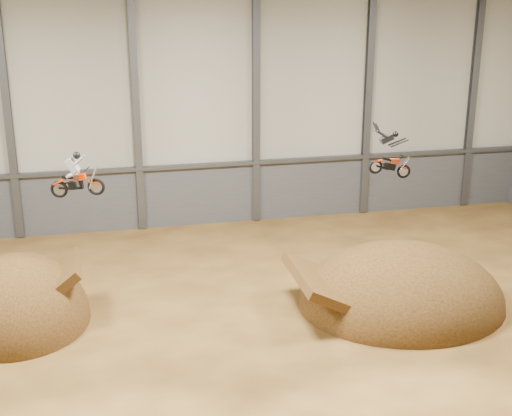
# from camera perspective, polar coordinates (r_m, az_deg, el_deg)

# --- Properties ---
(floor) EXTENTS (40.00, 40.00, 0.00)m
(floor) POSITION_cam_1_polar(r_m,az_deg,el_deg) (28.32, -0.14, -11.18)
(floor) COLOR #533616
(floor) RESTS_ON ground
(back_wall) EXTENTS (40.00, 0.10, 14.00)m
(back_wall) POSITION_cam_1_polar(r_m,az_deg,el_deg) (40.04, -4.78, 8.27)
(back_wall) COLOR #B3B09E
(back_wall) RESTS_ON ground
(lower_band_back) EXTENTS (39.80, 0.18, 3.50)m
(lower_band_back) POSITION_cam_1_polar(r_m,az_deg,el_deg) (41.18, -4.57, 1.04)
(lower_band_back) COLOR #4B4D51
(lower_band_back) RESTS_ON ground
(steel_rail) EXTENTS (39.80, 0.35, 0.20)m
(steel_rail) POSITION_cam_1_polar(r_m,az_deg,el_deg) (40.54, -4.60, 3.41)
(steel_rail) COLOR #47494F
(steel_rail) RESTS_ON lower_band_back
(steel_column_1) EXTENTS (0.40, 0.36, 13.90)m
(steel_column_1) POSITION_cam_1_polar(r_m,az_deg,el_deg) (39.78, -19.27, 7.25)
(steel_column_1) COLOR #47494F
(steel_column_1) RESTS_ON ground
(steel_column_2) EXTENTS (0.40, 0.36, 13.90)m
(steel_column_2) POSITION_cam_1_polar(r_m,az_deg,el_deg) (39.54, -9.57, 7.96)
(steel_column_2) COLOR #47494F
(steel_column_2) RESTS_ON ground
(steel_column_3) EXTENTS (0.40, 0.36, 13.90)m
(steel_column_3) POSITION_cam_1_polar(r_m,az_deg,el_deg) (40.42, -0.00, 8.43)
(steel_column_3) COLOR #47494F
(steel_column_3) RESTS_ON ground
(steel_column_4) EXTENTS (0.40, 0.36, 13.90)m
(steel_column_4) POSITION_cam_1_polar(r_m,az_deg,el_deg) (42.34, 8.95, 8.66)
(steel_column_4) COLOR #47494F
(steel_column_4) RESTS_ON ground
(steel_column_5) EXTENTS (0.40, 0.36, 13.90)m
(steel_column_5) POSITION_cam_1_polar(r_m,az_deg,el_deg) (45.17, 16.95, 8.70)
(steel_column_5) COLOR #47494F
(steel_column_5) RESTS_ON ground
(takeoff_ramp) EXTENTS (5.81, 6.71, 5.81)m
(takeoff_ramp) POSITION_cam_1_polar(r_m,az_deg,el_deg) (31.81, -18.36, -8.69)
(takeoff_ramp) COLOR #38230E
(takeoff_ramp) RESTS_ON ground
(landing_ramp) EXTENTS (9.15, 8.09, 5.28)m
(landing_ramp) POSITION_cam_1_polar(r_m,az_deg,el_deg) (32.45, 11.50, -7.52)
(landing_ramp) COLOR #38230E
(landing_ramp) RESTS_ON ground
(fmx_rider_a) EXTENTS (2.48, 1.39, 2.16)m
(fmx_rider_a) POSITION_cam_1_polar(r_m,az_deg,el_deg) (29.21, -14.12, 2.78)
(fmx_rider_a) COLOR #EE3200
(fmx_rider_b) EXTENTS (2.77, 0.74, 2.49)m
(fmx_rider_b) POSITION_cam_1_polar(r_m,az_deg,el_deg) (28.99, 10.63, 4.49)
(fmx_rider_b) COLOR red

